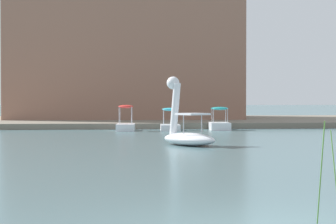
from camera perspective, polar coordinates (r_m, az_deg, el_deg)
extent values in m
cube|color=slate|center=(48.45, -3.31, -0.87)|extent=(126.47, 19.71, 0.38)
ellipsoid|color=white|center=(24.63, 2.01, -2.60)|extent=(2.59, 3.06, 0.53)
cylinder|color=white|center=(25.27, 0.68, 0.32)|extent=(0.57, 0.65, 2.20)
sphere|color=white|center=(25.38, 0.48, 2.78)|extent=(0.75, 0.75, 0.54)
cone|color=yellow|center=(25.55, 0.17, 2.77)|extent=(0.48, 0.52, 0.30)
cube|color=white|center=(24.41, 2.36, -0.20)|extent=(1.46, 1.43, 0.08)
cylinder|color=silver|center=(24.75, 3.21, -1.07)|extent=(0.04, 0.04, 0.77)
cylinder|color=silver|center=(24.11, 1.48, -1.13)|extent=(0.04, 0.04, 0.77)
cube|color=white|center=(36.90, -4.05, -1.45)|extent=(1.27, 2.21, 0.42)
ellipsoid|color=red|center=(36.87, -4.05, 0.52)|extent=(1.02, 1.29, 0.20)
cylinder|color=#B7B7BF|center=(37.38, -4.58, -0.29)|extent=(0.04, 0.04, 1.06)
cylinder|color=#B7B7BF|center=(37.35, -3.44, -0.29)|extent=(0.04, 0.04, 1.06)
cylinder|color=#B7B7BF|center=(36.41, -4.67, -0.32)|extent=(0.04, 0.04, 1.06)
cylinder|color=#B7B7BF|center=(36.38, -3.50, -0.32)|extent=(0.04, 0.04, 1.06)
cube|color=white|center=(37.18, 0.21, -1.48)|extent=(1.33, 2.23, 0.36)
ellipsoid|color=#2DB7D1|center=(37.15, 0.21, 0.25)|extent=(1.10, 1.11, 0.20)
cylinder|color=#B7B7BF|center=(37.56, -0.44, -0.46)|extent=(0.04, 0.04, 0.94)
cylinder|color=#B7B7BF|center=(37.59, 0.81, -0.46)|extent=(0.04, 0.04, 0.94)
cylinder|color=#B7B7BF|center=(36.73, -0.40, -0.49)|extent=(0.04, 0.04, 0.94)
cylinder|color=#B7B7BF|center=(36.76, 0.87, -0.49)|extent=(0.04, 0.04, 0.94)
cube|color=white|center=(37.89, 4.93, -1.35)|extent=(1.41, 2.30, 0.47)
ellipsoid|color=teal|center=(37.86, 4.93, 0.34)|extent=(1.21, 1.37, 0.20)
cylinder|color=#B7B7BF|center=(38.34, 4.20, -0.31)|extent=(0.04, 0.04, 0.88)
cylinder|color=#B7B7BF|center=(38.42, 5.50, -0.31)|extent=(0.04, 0.04, 0.88)
cylinder|color=#B7B7BF|center=(37.32, 4.34, -0.35)|extent=(0.04, 0.04, 0.88)
cylinder|color=#B7B7BF|center=(37.41, 5.68, -0.35)|extent=(0.04, 0.04, 0.88)
cube|color=#996B56|center=(51.76, -4.14, 5.25)|extent=(18.75, 12.80, 10.44)
cylinder|color=#4C7F33|center=(9.20, 14.33, -5.63)|extent=(0.06, 0.20, 1.55)
cylinder|color=#4C7F33|center=(9.66, 15.59, -5.79)|extent=(0.09, 0.22, 1.38)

